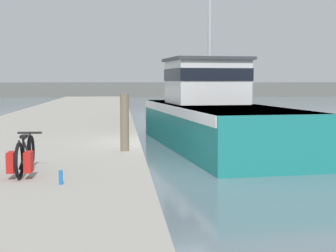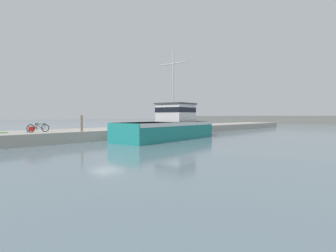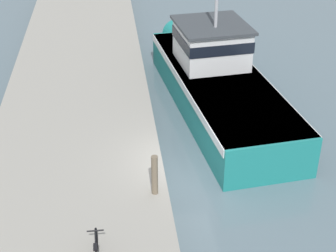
% 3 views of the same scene
% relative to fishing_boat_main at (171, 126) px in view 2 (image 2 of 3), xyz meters
% --- Properties ---
extents(ground_plane, '(320.00, 320.00, 0.00)m').
position_rel_fishing_boat_main_xyz_m(ground_plane, '(-2.29, -5.62, -1.22)').
color(ground_plane, slate).
extents(dock_pier, '(6.08, 80.00, 0.88)m').
position_rel_fishing_boat_main_xyz_m(dock_pier, '(-5.99, -5.62, -0.78)').
color(dock_pier, '#A39E93').
rests_on(dock_pier, ground_plane).
extents(fishing_boat_main, '(4.73, 13.48, 8.37)m').
position_rel_fishing_boat_main_xyz_m(fishing_boat_main, '(0.00, 0.00, 0.00)').
color(fishing_boat_main, teal).
rests_on(fishing_boat_main, ground_plane).
extents(bicycle_touring, '(0.44, 1.73, 0.69)m').
position_rel_fishing_boat_main_xyz_m(bicycle_touring, '(-5.14, -10.22, -0.03)').
color(bicycle_touring, black).
rests_on(bicycle_touring, dock_pier).
extents(mooring_post, '(0.20, 0.20, 1.34)m').
position_rel_fishing_boat_main_xyz_m(mooring_post, '(-3.37, -7.27, 0.32)').
color(mooring_post, '#756651').
rests_on(mooring_post, dock_pier).
extents(hose_coil, '(0.59, 0.59, 0.05)m').
position_rel_fishing_boat_main_xyz_m(hose_coil, '(-5.90, -12.29, -0.32)').
color(hose_coil, green).
rests_on(hose_coil, dock_pier).
extents(water_bottle_on_curb, '(0.06, 0.06, 0.23)m').
position_rel_fishing_boat_main_xyz_m(water_bottle_on_curb, '(-4.41, -11.11, -0.23)').
color(water_bottle_on_curb, blue).
rests_on(water_bottle_on_curb, dock_pier).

